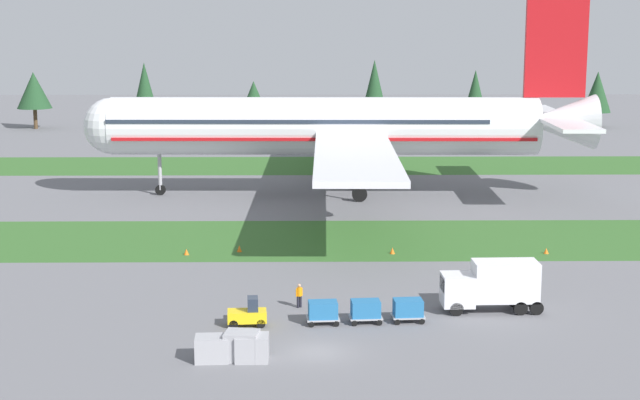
% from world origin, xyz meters
% --- Properties ---
extents(ground_plane, '(400.00, 400.00, 0.00)m').
position_xyz_m(ground_plane, '(0.00, 0.00, 0.00)').
color(ground_plane, slate).
extents(grass_strip_near, '(320.00, 16.79, 0.01)m').
position_xyz_m(grass_strip_near, '(0.00, 30.88, 0.00)').
color(grass_strip_near, '#336028').
rests_on(grass_strip_near, ground).
extents(grass_strip_far, '(320.00, 16.79, 0.01)m').
position_xyz_m(grass_strip_far, '(0.00, 76.46, 0.00)').
color(grass_strip_far, '#336028').
rests_on(grass_strip_far, ground).
extents(airliner, '(58.39, 71.89, 22.49)m').
position_xyz_m(airliner, '(2.85, 53.64, 8.06)').
color(airliner, silver).
rests_on(airliner, ground).
extents(baggage_tug, '(2.69, 1.49, 1.97)m').
position_xyz_m(baggage_tug, '(-4.59, 5.27, 0.81)').
color(baggage_tug, yellow).
rests_on(baggage_tug, ground).
extents(cargo_dolly_lead, '(2.30, 1.66, 1.55)m').
position_xyz_m(cargo_dolly_lead, '(0.42, 5.64, 0.92)').
color(cargo_dolly_lead, '#A3A3A8').
rests_on(cargo_dolly_lead, ground).
extents(cargo_dolly_second, '(2.30, 1.66, 1.55)m').
position_xyz_m(cargo_dolly_second, '(3.32, 5.85, 0.92)').
color(cargo_dolly_second, '#A3A3A8').
rests_on(cargo_dolly_second, ground).
extents(cargo_dolly_third, '(2.30, 1.66, 1.55)m').
position_xyz_m(cargo_dolly_third, '(6.21, 6.06, 0.92)').
color(cargo_dolly_third, '#A3A3A8').
rests_on(cargo_dolly_third, ground).
extents(catering_truck, '(7.02, 2.49, 3.58)m').
position_xyz_m(catering_truck, '(12.33, 8.41, 1.95)').
color(catering_truck, silver).
rests_on(catering_truck, ground).
extents(ground_crew_marshaller, '(0.48, 0.36, 1.74)m').
position_xyz_m(ground_crew_marshaller, '(-1.21, 9.41, 0.95)').
color(ground_crew_marshaller, black).
rests_on(ground_crew_marshaller, ground).
extents(uld_container_0, '(2.08, 1.70, 1.51)m').
position_xyz_m(uld_container_0, '(-6.37, -1.44, 0.75)').
color(uld_container_0, '#A3A3A8').
rests_on(uld_container_0, ground).
extents(uld_container_1, '(2.20, 1.85, 1.77)m').
position_xyz_m(uld_container_1, '(-4.57, -1.33, 0.88)').
color(uld_container_1, '#A3A3A8').
rests_on(uld_container_1, ground).
extents(uld_container_2, '(2.00, 1.60, 1.58)m').
position_xyz_m(uld_container_2, '(-3.96, -1.44, 0.79)').
color(uld_container_2, '#A3A3A8').
rests_on(uld_container_2, ground).
extents(taxiway_marker_0, '(0.44, 0.44, 0.55)m').
position_xyz_m(taxiway_marker_0, '(6.78, 25.30, 0.28)').
color(taxiway_marker_0, orange).
rests_on(taxiway_marker_0, ground).
extents(taxiway_marker_1, '(0.44, 0.44, 0.53)m').
position_xyz_m(taxiway_marker_1, '(-11.15, 25.13, 0.26)').
color(taxiway_marker_1, orange).
rests_on(taxiway_marker_1, ground).
extents(taxiway_marker_2, '(0.44, 0.44, 0.49)m').
position_xyz_m(taxiway_marker_2, '(20.23, 25.18, 0.24)').
color(taxiway_marker_2, orange).
rests_on(taxiway_marker_2, ground).
extents(taxiway_marker_3, '(0.44, 0.44, 0.58)m').
position_xyz_m(taxiway_marker_3, '(-6.63, 26.15, 0.29)').
color(taxiway_marker_3, orange).
rests_on(taxiway_marker_3, ground).
extents(distant_tree_line, '(149.78, 8.55, 12.47)m').
position_xyz_m(distant_tree_line, '(-4.31, 123.04, 6.95)').
color(distant_tree_line, '#4C3823').
rests_on(distant_tree_line, ground).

